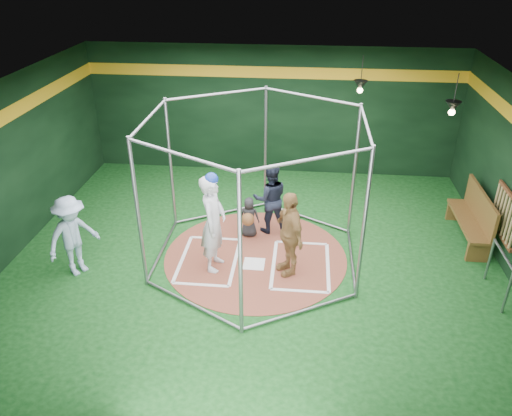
# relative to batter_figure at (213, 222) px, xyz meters

# --- Properties ---
(room_shell) EXTENTS (10.10, 9.10, 3.53)m
(room_shell) POSITION_rel_batter_figure_xyz_m (0.78, 0.46, 0.72)
(room_shell) COLOR #0D3911
(room_shell) RESTS_ON ground
(clay_disc) EXTENTS (3.80, 3.80, 0.01)m
(clay_disc) POSITION_rel_batter_figure_xyz_m (0.78, 0.45, -1.03)
(clay_disc) COLOR brown
(clay_disc) RESTS_ON ground
(home_plate) EXTENTS (0.43, 0.43, 0.01)m
(home_plate) POSITION_rel_batter_figure_xyz_m (0.78, 0.15, -1.02)
(home_plate) COLOR white
(home_plate) RESTS_ON clay_disc
(batter_box_left) EXTENTS (1.17, 1.77, 0.01)m
(batter_box_left) POSITION_rel_batter_figure_xyz_m (-0.17, 0.20, -1.02)
(batter_box_left) COLOR white
(batter_box_left) RESTS_ON clay_disc
(batter_box_right) EXTENTS (1.17, 1.77, 0.01)m
(batter_box_right) POSITION_rel_batter_figure_xyz_m (1.73, 0.20, -1.02)
(batter_box_right) COLOR white
(batter_box_right) RESTS_ON clay_disc
(batting_cage) EXTENTS (4.05, 4.67, 3.00)m
(batting_cage) POSITION_rel_batter_figure_xyz_m (0.78, 0.45, 0.46)
(batting_cage) COLOR gray
(batting_cage) RESTS_ON ground
(bat_rack) EXTENTS (0.07, 1.25, 0.98)m
(bat_rack) POSITION_rel_batter_figure_xyz_m (5.70, 0.85, 0.01)
(bat_rack) COLOR brown
(bat_rack) RESTS_ON room_shell
(pendant_lamp_near) EXTENTS (0.34, 0.34, 0.90)m
(pendant_lamp_near) POSITION_rel_batter_figure_xyz_m (2.98, 4.05, 1.70)
(pendant_lamp_near) COLOR black
(pendant_lamp_near) RESTS_ON room_shell
(pendant_lamp_far) EXTENTS (0.34, 0.34, 0.90)m
(pendant_lamp_far) POSITION_rel_batter_figure_xyz_m (4.78, 2.45, 1.70)
(pendant_lamp_far) COLOR black
(pendant_lamp_far) RESTS_ON room_shell
(batter_figure) EXTENTS (0.55, 0.78, 2.07)m
(batter_figure) POSITION_rel_batter_figure_xyz_m (0.00, 0.00, 0.00)
(batter_figure) COLOR silver
(batter_figure) RESTS_ON clay_disc
(visitor_leopard) EXTENTS (0.84, 1.10, 1.74)m
(visitor_leopard) POSITION_rel_batter_figure_xyz_m (1.47, -0.01, -0.15)
(visitor_leopard) COLOR tan
(visitor_leopard) RESTS_ON clay_disc
(catcher_figure) EXTENTS (0.45, 0.54, 0.92)m
(catcher_figure) POSITION_rel_batter_figure_xyz_m (0.55, 1.25, -0.55)
(catcher_figure) COLOR black
(catcher_figure) RESTS_ON clay_disc
(umpire) EXTENTS (0.89, 0.76, 1.61)m
(umpire) POSITION_rel_batter_figure_xyz_m (0.99, 1.55, -0.22)
(umpire) COLOR black
(umpire) RESTS_ON clay_disc
(bystander_blue) EXTENTS (1.11, 1.24, 1.67)m
(bystander_blue) POSITION_rel_batter_figure_xyz_m (-2.67, -0.45, -0.20)
(bystander_blue) COLOR #9CB5CF
(bystander_blue) RESTS_ON ground
(dugout_bench) EXTENTS (0.46, 1.97, 1.15)m
(dugout_bench) POSITION_rel_batter_figure_xyz_m (5.41, 1.62, -0.45)
(dugout_bench) COLOR brown
(dugout_bench) RESTS_ON ground
(steel_railing) EXTENTS (0.05, 1.06, 0.92)m
(steel_railing) POSITION_rel_batter_figure_xyz_m (5.33, -0.38, -0.42)
(steel_railing) COLOR gray
(steel_railing) RESTS_ON ground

